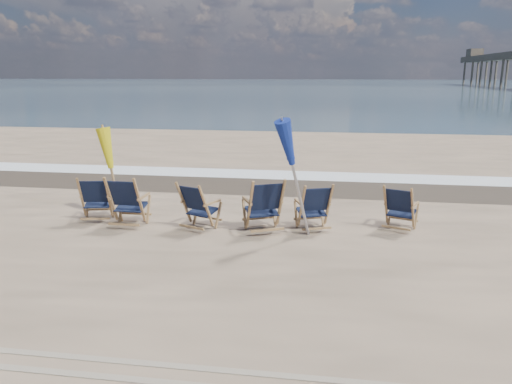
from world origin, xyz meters
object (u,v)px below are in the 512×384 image
Objects in this scene: beach_chair_1 at (140,203)px; beach_chair_3 at (281,205)px; beach_chair_5 at (412,210)px; umbrella_blue at (298,142)px; beach_chair_4 at (329,207)px; beach_chair_0 at (109,199)px; umbrella_yellow at (112,153)px; beach_chair_2 at (206,208)px.

beach_chair_3 reaches higher than beach_chair_1.
beach_chair_5 is 0.40× the size of umbrella_blue.
beach_chair_3 is at bearing -6.14° from beach_chair_4.
beach_chair_0 is at bearing 23.71° from beach_chair_5.
beach_chair_5 is 0.48× the size of umbrella_yellow.
umbrella_blue is (3.16, -0.18, 1.30)m from beach_chair_1.
umbrella_yellow is at bearing -32.63° from beach_chair_1.
beach_chair_1 is (0.83, -0.37, 0.05)m from beach_chair_0.
beach_chair_0 is at bearing -27.01° from beach_chair_3.
umbrella_yellow is 4.00m from umbrella_blue.
beach_chair_4 is (0.93, 0.23, -0.06)m from beach_chair_3.
umbrella_blue is at bearing 159.73° from beach_chair_0.
beach_chair_4 is 0.42× the size of umbrella_blue.
beach_chair_5 is 6.21m from umbrella_yellow.
beach_chair_3 is at bearing 164.90° from beach_chair_0.
beach_chair_2 is at bearing 156.53° from beach_chair_0.
beach_chair_4 is at bearing -172.63° from beach_chair_1.
umbrella_blue is at bearing 106.97° from beach_chair_3.
umbrella_blue is (1.77, -0.11, 1.35)m from beach_chair_2.
umbrella_yellow is (-6.13, -0.03, 0.99)m from beach_chair_5.
beach_chair_3 is 0.57× the size of umbrella_yellow.
beach_chair_3 is (2.83, 0.20, 0.01)m from beach_chair_1.
beach_chair_2 is at bearing 178.28° from beach_chair_1.
beach_chair_3 is at bearing 29.52° from beach_chair_5.
umbrella_blue is at bearing -161.04° from beach_chair_2.
beach_chair_1 is 1.09× the size of beach_chair_2.
beach_chair_0 is 0.97m from umbrella_yellow.
umbrella_blue is (-2.21, -0.70, 1.38)m from beach_chair_5.
beach_chair_1 is 2.83m from beach_chair_3.
umbrella_yellow is (0.07, 0.13, 0.96)m from beach_chair_0.
umbrella_yellow reaches higher than beach_chair_2.
beach_chair_2 is 2.23m from umbrella_blue.
umbrella_yellow is at bearing 22.49° from beach_chair_5.
beach_chair_1 is 1.39m from beach_chair_2.
beach_chair_4 is (4.59, 0.06, 0.00)m from beach_chair_0.
beach_chair_1 reaches higher than beach_chair_4.
beach_chair_2 reaches higher than beach_chair_0.
beach_chair_0 is 6.21m from beach_chair_5.
beach_chair_1 is at bearing 27.85° from beach_chair_5.
beach_chair_5 is at bearing 162.87° from beach_chair_3.
beach_chair_3 is at bearing -175.10° from beach_chair_1.
beach_chair_4 is 0.51× the size of umbrella_yellow.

